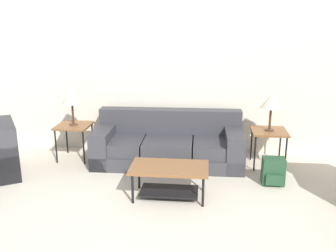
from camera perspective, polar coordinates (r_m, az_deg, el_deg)
wall_back at (r=6.44m, az=0.78°, el=7.33°), size 8.88×0.06×2.60m
couch at (r=6.09m, az=0.10°, el=-2.93°), size 2.39×1.03×0.82m
coffee_table at (r=4.90m, az=0.20°, el=-7.39°), size 1.01×0.57×0.43m
side_table_left at (r=6.38m, az=-14.15°, el=-0.30°), size 0.54×0.56×0.59m
side_table_right at (r=6.08m, az=15.14°, el=-1.17°), size 0.54×0.56×0.59m
table_lamp_left at (r=6.26m, az=-14.47°, el=4.24°), size 0.34×0.34×0.58m
table_lamp_right at (r=5.95m, az=15.49°, el=3.59°), size 0.34×0.34×0.58m
backpack at (r=5.52m, az=15.74°, el=-6.69°), size 0.31×0.30×0.39m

